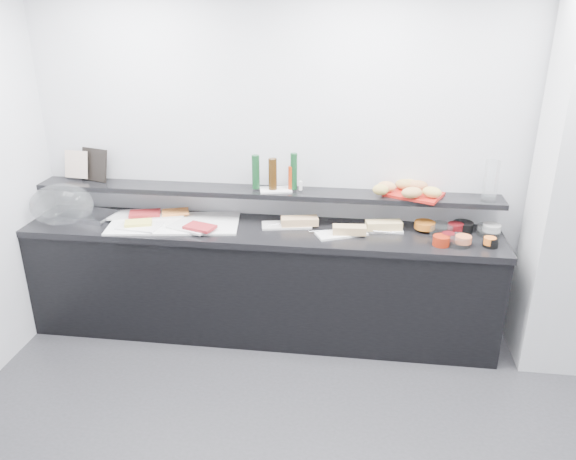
# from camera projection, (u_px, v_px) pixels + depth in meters

# --- Properties ---
(back_wall) EXTENTS (5.00, 0.02, 2.70)m
(back_wall) POSITION_uv_depth(u_px,v_px,m) (356.00, 163.00, 4.28)
(back_wall) COLOR silver
(back_wall) RESTS_ON ground
(buffet_cabinet) EXTENTS (3.60, 0.60, 0.85)m
(buffet_cabinet) POSITION_uv_depth(u_px,v_px,m) (261.00, 284.00, 4.44)
(buffet_cabinet) COLOR black
(buffet_cabinet) RESTS_ON ground
(counter_top) EXTENTS (3.62, 0.62, 0.05)m
(counter_top) POSITION_uv_depth(u_px,v_px,m) (260.00, 231.00, 4.27)
(counter_top) COLOR black
(counter_top) RESTS_ON buffet_cabinet
(wall_shelf) EXTENTS (3.60, 0.25, 0.04)m
(wall_shelf) POSITION_uv_depth(u_px,v_px,m) (263.00, 192.00, 4.33)
(wall_shelf) COLOR black
(wall_shelf) RESTS_ON back_wall
(cloche_base) EXTENTS (0.45, 0.34, 0.04)m
(cloche_base) POSITION_uv_depth(u_px,v_px,m) (89.00, 215.00, 4.45)
(cloche_base) COLOR #AFB0B6
(cloche_base) RESTS_ON counter_top
(cloche_dome) EXTENTS (0.56, 0.46, 0.34)m
(cloche_dome) POSITION_uv_depth(u_px,v_px,m) (62.00, 205.00, 4.37)
(cloche_dome) COLOR white
(cloche_dome) RESTS_ON cloche_base
(linen_runner) EXTENTS (1.04, 0.60, 0.01)m
(linen_runner) POSITION_uv_depth(u_px,v_px,m) (174.00, 223.00, 4.33)
(linen_runner) COLOR white
(linen_runner) RESTS_ON counter_top
(platter_meat_a) EXTENTS (0.35, 0.28, 0.01)m
(platter_meat_a) POSITION_uv_depth(u_px,v_px,m) (128.00, 214.00, 4.47)
(platter_meat_a) COLOR silver
(platter_meat_a) RESTS_ON linen_runner
(food_meat_a) EXTENTS (0.27, 0.21, 0.02)m
(food_meat_a) POSITION_uv_depth(u_px,v_px,m) (145.00, 213.00, 4.43)
(food_meat_a) COLOR maroon
(food_meat_a) RESTS_ON platter_meat_a
(platter_salmon) EXTENTS (0.38, 0.30, 0.01)m
(platter_salmon) POSITION_uv_depth(u_px,v_px,m) (163.00, 213.00, 4.49)
(platter_salmon) COLOR silver
(platter_salmon) RESTS_ON linen_runner
(food_salmon) EXTENTS (0.24, 0.19, 0.02)m
(food_salmon) POSITION_uv_depth(u_px,v_px,m) (175.00, 212.00, 4.47)
(food_salmon) COLOR orange
(food_salmon) RESTS_ON platter_salmon
(platter_cheese) EXTENTS (0.33, 0.24, 0.01)m
(platter_cheese) POSITION_uv_depth(u_px,v_px,m) (140.00, 226.00, 4.23)
(platter_cheese) COLOR white
(platter_cheese) RESTS_ON linen_runner
(food_cheese) EXTENTS (0.23, 0.18, 0.02)m
(food_cheese) POSITION_uv_depth(u_px,v_px,m) (138.00, 223.00, 4.25)
(food_cheese) COLOR #F1E75D
(food_cheese) RESTS_ON platter_cheese
(platter_meat_b) EXTENTS (0.38, 0.32, 0.01)m
(platter_meat_b) POSITION_uv_depth(u_px,v_px,m) (191.00, 226.00, 4.23)
(platter_meat_b) COLOR white
(platter_meat_b) RESTS_ON linen_runner
(food_meat_b) EXTENTS (0.26, 0.21, 0.02)m
(food_meat_b) POSITION_uv_depth(u_px,v_px,m) (200.00, 227.00, 4.17)
(food_meat_b) COLOR maroon
(food_meat_b) RESTS_ON platter_meat_b
(sandwich_plate_left) EXTENTS (0.40, 0.23, 0.01)m
(sandwich_plate_left) POSITION_uv_depth(u_px,v_px,m) (287.00, 225.00, 4.30)
(sandwich_plate_left) COLOR silver
(sandwich_plate_left) RESTS_ON counter_top
(sandwich_food_left) EXTENTS (0.30, 0.16, 0.06)m
(sandwich_food_left) POSITION_uv_depth(u_px,v_px,m) (300.00, 221.00, 4.27)
(sandwich_food_left) COLOR tan
(sandwich_food_left) RESTS_ON sandwich_plate_left
(tongs_left) EXTENTS (0.15, 0.05, 0.01)m
(tongs_left) POSITION_uv_depth(u_px,v_px,m) (279.00, 224.00, 4.28)
(tongs_left) COLOR silver
(tongs_left) RESTS_ON sandwich_plate_left
(sandwich_plate_mid) EXTENTS (0.40, 0.30, 0.01)m
(sandwich_plate_mid) POSITION_uv_depth(u_px,v_px,m) (341.00, 234.00, 4.14)
(sandwich_plate_mid) COLOR white
(sandwich_plate_mid) RESTS_ON counter_top
(sandwich_food_mid) EXTENTS (0.25, 0.11, 0.06)m
(sandwich_food_mid) POSITION_uv_depth(u_px,v_px,m) (349.00, 230.00, 4.11)
(sandwich_food_mid) COLOR tan
(sandwich_food_mid) RESTS_ON sandwich_plate_mid
(tongs_mid) EXTENTS (0.16, 0.05, 0.01)m
(tongs_mid) POSITION_uv_depth(u_px,v_px,m) (319.00, 231.00, 4.15)
(tongs_mid) COLOR silver
(tongs_mid) RESTS_ON sandwich_plate_mid
(sandwich_plate_right) EXTENTS (0.36, 0.17, 0.01)m
(sandwich_plate_right) POSITION_uv_depth(u_px,v_px,m) (379.00, 229.00, 4.22)
(sandwich_plate_right) COLOR silver
(sandwich_plate_right) RESTS_ON counter_top
(sandwich_food_right) EXTENTS (0.28, 0.15, 0.06)m
(sandwich_food_right) POSITION_uv_depth(u_px,v_px,m) (384.00, 225.00, 4.19)
(sandwich_food_right) COLOR #E3BF77
(sandwich_food_right) RESTS_ON sandwich_plate_right
(tongs_right) EXTENTS (0.16, 0.02, 0.01)m
(tongs_right) POSITION_uv_depth(u_px,v_px,m) (384.00, 232.00, 4.14)
(tongs_right) COLOR silver
(tongs_right) RESTS_ON sandwich_plate_right
(bowl_glass_fruit) EXTENTS (0.18, 0.18, 0.07)m
(bowl_glass_fruit) POSITION_uv_depth(u_px,v_px,m) (441.00, 229.00, 4.15)
(bowl_glass_fruit) COLOR white
(bowl_glass_fruit) RESTS_ON counter_top
(fill_glass_fruit) EXTENTS (0.19, 0.19, 0.05)m
(fill_glass_fruit) POSITION_uv_depth(u_px,v_px,m) (425.00, 225.00, 4.19)
(fill_glass_fruit) COLOR #CC691B
(fill_glass_fruit) RESTS_ON bowl_glass_fruit
(bowl_black_jam) EXTENTS (0.17, 0.17, 0.07)m
(bowl_black_jam) POSITION_uv_depth(u_px,v_px,m) (463.00, 227.00, 4.19)
(bowl_black_jam) COLOR black
(bowl_black_jam) RESTS_ON counter_top
(fill_black_jam) EXTENTS (0.13, 0.13, 0.05)m
(fill_black_jam) POSITION_uv_depth(u_px,v_px,m) (455.00, 227.00, 4.16)
(fill_black_jam) COLOR #620E12
(fill_black_jam) RESTS_ON bowl_black_jam
(bowl_glass_cream) EXTENTS (0.19, 0.19, 0.07)m
(bowl_glass_cream) POSITION_uv_depth(u_px,v_px,m) (489.00, 230.00, 4.12)
(bowl_glass_cream) COLOR white
(bowl_glass_cream) RESTS_ON counter_top
(fill_glass_cream) EXTENTS (0.16, 0.16, 0.05)m
(fill_glass_cream) POSITION_uv_depth(u_px,v_px,m) (492.00, 228.00, 4.14)
(fill_glass_cream) COLOR silver
(fill_glass_cream) RESTS_ON bowl_glass_cream
(bowl_red_jam) EXTENTS (0.14, 0.14, 0.07)m
(bowl_red_jam) POSITION_uv_depth(u_px,v_px,m) (441.00, 241.00, 3.95)
(bowl_red_jam) COLOR maroon
(bowl_red_jam) RESTS_ON counter_top
(fill_red_jam) EXTENTS (0.12, 0.12, 0.05)m
(fill_red_jam) POSITION_uv_depth(u_px,v_px,m) (448.00, 236.00, 3.99)
(fill_red_jam) COLOR #500B0F
(fill_red_jam) RESTS_ON bowl_red_jam
(bowl_glass_salmon) EXTENTS (0.19, 0.19, 0.07)m
(bowl_glass_salmon) POSITION_uv_depth(u_px,v_px,m) (459.00, 241.00, 3.94)
(bowl_glass_salmon) COLOR white
(bowl_glass_salmon) RESTS_ON counter_top
(fill_glass_salmon) EXTENTS (0.14, 0.14, 0.05)m
(fill_glass_salmon) POSITION_uv_depth(u_px,v_px,m) (463.00, 239.00, 3.94)
(fill_glass_salmon) COLOR #DD6536
(fill_glass_salmon) RESTS_ON bowl_glass_salmon
(bowl_black_fruit) EXTENTS (0.11, 0.11, 0.07)m
(bowl_black_fruit) POSITION_uv_depth(u_px,v_px,m) (491.00, 242.00, 3.93)
(bowl_black_fruit) COLOR black
(bowl_black_fruit) RESTS_ON counter_top
(fill_black_fruit) EXTENTS (0.10, 0.10, 0.05)m
(fill_black_fruit) POSITION_uv_depth(u_px,v_px,m) (490.00, 241.00, 3.91)
(fill_black_fruit) COLOR orange
(fill_black_fruit) RESTS_ON bowl_black_fruit
(framed_print) EXTENTS (0.26, 0.15, 0.26)m
(framed_print) POSITION_uv_depth(u_px,v_px,m) (94.00, 165.00, 4.50)
(framed_print) COLOR black
(framed_print) RESTS_ON wall_shelf
(print_art) EXTENTS (0.21, 0.07, 0.22)m
(print_art) POSITION_uv_depth(u_px,v_px,m) (76.00, 164.00, 4.51)
(print_art) COLOR #CFA995
(print_art) RESTS_ON framed_print
(condiment_tray) EXTENTS (0.27, 0.20, 0.01)m
(condiment_tray) POSITION_uv_depth(u_px,v_px,m) (276.00, 190.00, 4.30)
(condiment_tray) COLOR white
(condiment_tray) RESTS_ON wall_shelf
(bottle_green_a) EXTENTS (0.08, 0.08, 0.26)m
(bottle_green_a) POSITION_uv_depth(u_px,v_px,m) (256.00, 172.00, 4.27)
(bottle_green_a) COLOR #103C1C
(bottle_green_a) RESTS_ON condiment_tray
(bottle_brown) EXTENTS (0.08, 0.08, 0.24)m
(bottle_brown) POSITION_uv_depth(u_px,v_px,m) (273.00, 174.00, 4.25)
(bottle_brown) COLOR #352009
(bottle_brown) RESTS_ON condiment_tray
(bottle_green_b) EXTENTS (0.07, 0.07, 0.28)m
(bottle_green_b) POSITION_uv_depth(u_px,v_px,m) (294.00, 171.00, 4.25)
(bottle_green_b) COLOR #103A1B
(bottle_green_b) RESTS_ON condiment_tray
(bottle_hot) EXTENTS (0.05, 0.05, 0.18)m
(bottle_hot) POSITION_uv_depth(u_px,v_px,m) (291.00, 178.00, 4.27)
(bottle_hot) COLOR #A82E0C
(bottle_hot) RESTS_ON condiment_tray
(shaker_salt) EXTENTS (0.03, 0.03, 0.07)m
(shaker_salt) POSITION_uv_depth(u_px,v_px,m) (301.00, 186.00, 4.26)
(shaker_salt) COLOR silver
(shaker_salt) RESTS_ON condiment_tray
(shaker_pepper) EXTENTS (0.04, 0.04, 0.07)m
(shaker_pepper) POSITION_uv_depth(u_px,v_px,m) (293.00, 185.00, 4.28)
(shaker_pepper) COLOR white
(shaker_pepper) RESTS_ON condiment_tray
(bread_tray) EXTENTS (0.48, 0.41, 0.02)m
(bread_tray) POSITION_uv_depth(u_px,v_px,m) (414.00, 194.00, 4.19)
(bread_tray) COLOR red
(bread_tray) RESTS_ON wall_shelf
(bread_roll_nw) EXTENTS (0.15, 0.10, 0.08)m
(bread_roll_nw) POSITION_uv_depth(u_px,v_px,m) (404.00, 184.00, 4.25)
(bread_roll_nw) COLOR #AD8842
(bread_roll_nw) RESTS_ON bread_tray
(bread_roll_n) EXTENTS (0.13, 0.08, 0.08)m
(bread_roll_n) POSITION_uv_depth(u_px,v_px,m) (409.00, 184.00, 4.25)
(bread_roll_n) COLOR tan
(bread_roll_n) RESTS_ON bread_tray
(bread_roll_ne) EXTENTS (0.16, 0.11, 0.08)m
(bread_roll_ne) POSITION_uv_depth(u_px,v_px,m) (418.00, 186.00, 4.22)
(bread_roll_ne) COLOR #B57645
(bread_roll_ne) RESTS_ON bread_tray
(bread_roll_sw) EXTENTS (0.12, 0.08, 0.08)m
(bread_roll_sw) POSITION_uv_depth(u_px,v_px,m) (380.00, 190.00, 4.13)
(bread_roll_sw) COLOR tan
(bread_roll_sw) RESTS_ON bread_tray
(bread_roll_s) EXTENTS (0.18, 0.14, 0.08)m
(bread_roll_s) POSITION_uv_depth(u_px,v_px,m) (412.00, 193.00, 4.06)
(bread_roll_s) COLOR #B78346
(bread_roll_s) RESTS_ON bread_tray
(bread_roll_se) EXTENTS (0.17, 0.14, 0.08)m
(bread_roll_se) POSITION_uv_depth(u_px,v_px,m) (432.00, 192.00, 4.07)
(bread_roll_se) COLOR gold
(bread_roll_se) RESTS_ON bread_tray
(bread_roll_midw) EXTENTS (0.15, 0.11, 0.08)m
(bread_roll_midw) POSITION_uv_depth(u_px,v_px,m) (387.00, 187.00, 4.20)
(bread_roll_midw) COLOR tan
(bread_roll_midw) RESTS_ON bread_tray
(carafe) EXTENTS (0.13, 0.13, 0.30)m
(carafe) POSITION_uv_depth(u_px,v_px,m) (491.00, 181.00, 4.03)
(carafe) COLOR silver
(carafe) RESTS_ON wall_shelf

